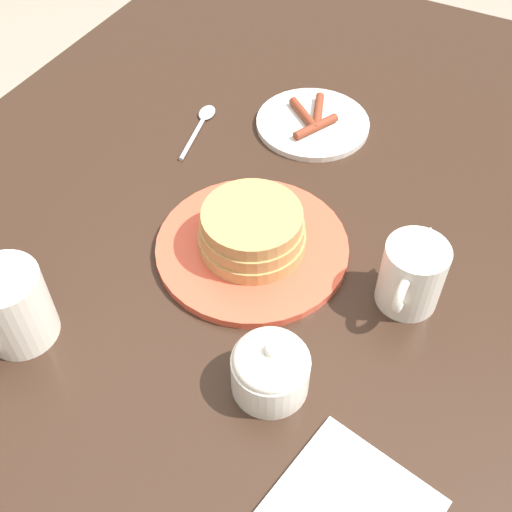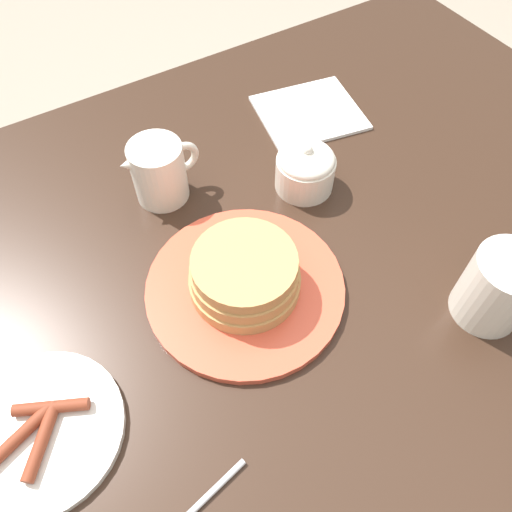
# 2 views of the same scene
# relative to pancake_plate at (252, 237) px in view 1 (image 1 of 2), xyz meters

# --- Properties ---
(ground_plane) EXTENTS (8.00, 8.00, 0.00)m
(ground_plane) POSITION_rel_pancake_plate_xyz_m (-0.02, -0.03, -0.78)
(ground_plane) COLOR gray
(dining_table) EXTENTS (1.50, 1.03, 0.75)m
(dining_table) POSITION_rel_pancake_plate_xyz_m (-0.02, -0.03, -0.13)
(dining_table) COLOR #332116
(dining_table) RESTS_ON ground_plane
(pancake_plate) EXTENTS (0.26, 0.26, 0.07)m
(pancake_plate) POSITION_rel_pancake_plate_xyz_m (0.00, 0.00, 0.00)
(pancake_plate) COLOR #DB5138
(pancake_plate) RESTS_ON dining_table
(side_plate_bacon) EXTENTS (0.18, 0.18, 0.02)m
(side_plate_bacon) POSITION_rel_pancake_plate_xyz_m (-0.29, -0.04, -0.02)
(side_plate_bacon) COLOR silver
(side_plate_bacon) RESTS_ON dining_table
(coffee_mug) EXTENTS (0.12, 0.09, 0.10)m
(coffee_mug) POSITION_rel_pancake_plate_xyz_m (0.25, -0.18, 0.03)
(coffee_mug) COLOR silver
(coffee_mug) RESTS_ON dining_table
(creamer_pitcher) EXTENTS (0.12, 0.08, 0.10)m
(creamer_pitcher) POSITION_rel_pancake_plate_xyz_m (-0.02, 0.21, 0.02)
(creamer_pitcher) COLOR silver
(creamer_pitcher) RESTS_ON dining_table
(sugar_bowl) EXTENTS (0.09, 0.09, 0.08)m
(sugar_bowl) POSITION_rel_pancake_plate_xyz_m (0.17, 0.12, 0.01)
(sugar_bowl) COLOR silver
(sugar_bowl) RESTS_ON dining_table
(spoon) EXTENTS (0.14, 0.05, 0.01)m
(spoon) POSITION_rel_pancake_plate_xyz_m (-0.21, -0.20, -0.02)
(spoon) COLOR silver
(spoon) RESTS_ON dining_table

